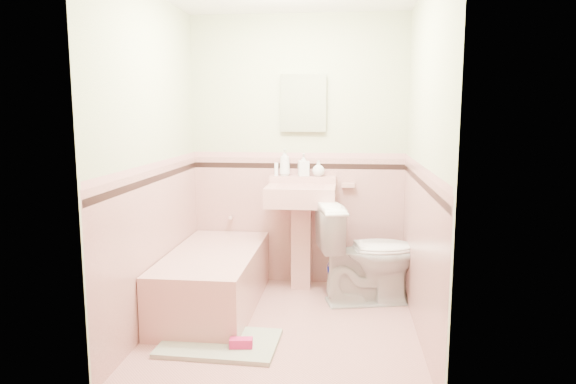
# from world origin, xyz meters

# --- Properties ---
(floor) EXTENTS (2.20, 2.20, 0.00)m
(floor) POSITION_xyz_m (0.00, 0.00, 0.00)
(floor) COLOR tan
(floor) RESTS_ON ground
(wall_back) EXTENTS (2.50, 0.00, 2.50)m
(wall_back) POSITION_xyz_m (0.00, 1.10, 1.25)
(wall_back) COLOR beige
(wall_back) RESTS_ON ground
(wall_front) EXTENTS (2.50, 0.00, 2.50)m
(wall_front) POSITION_xyz_m (0.00, -1.10, 1.25)
(wall_front) COLOR beige
(wall_front) RESTS_ON ground
(wall_left) EXTENTS (0.00, 2.50, 2.50)m
(wall_left) POSITION_xyz_m (-1.00, 0.00, 1.25)
(wall_left) COLOR beige
(wall_left) RESTS_ON ground
(wall_right) EXTENTS (0.00, 2.50, 2.50)m
(wall_right) POSITION_xyz_m (1.00, 0.00, 1.25)
(wall_right) COLOR beige
(wall_right) RESTS_ON ground
(wainscot_back) EXTENTS (2.00, 0.00, 2.00)m
(wainscot_back) POSITION_xyz_m (0.00, 1.09, 0.60)
(wainscot_back) COLOR tan
(wainscot_back) RESTS_ON ground
(wainscot_front) EXTENTS (2.00, 0.00, 2.00)m
(wainscot_front) POSITION_xyz_m (0.00, -1.09, 0.60)
(wainscot_front) COLOR tan
(wainscot_front) RESTS_ON ground
(wainscot_left) EXTENTS (0.00, 2.20, 2.20)m
(wainscot_left) POSITION_xyz_m (-0.99, 0.00, 0.60)
(wainscot_left) COLOR tan
(wainscot_left) RESTS_ON ground
(wainscot_right) EXTENTS (0.00, 2.20, 2.20)m
(wainscot_right) POSITION_xyz_m (0.99, 0.00, 0.60)
(wainscot_right) COLOR tan
(wainscot_right) RESTS_ON ground
(accent_back) EXTENTS (2.00, 0.00, 2.00)m
(accent_back) POSITION_xyz_m (0.00, 1.08, 1.12)
(accent_back) COLOR black
(accent_back) RESTS_ON ground
(accent_front) EXTENTS (2.00, 0.00, 2.00)m
(accent_front) POSITION_xyz_m (0.00, -1.08, 1.12)
(accent_front) COLOR black
(accent_front) RESTS_ON ground
(accent_left) EXTENTS (0.00, 2.20, 2.20)m
(accent_left) POSITION_xyz_m (-0.98, 0.00, 1.12)
(accent_left) COLOR black
(accent_left) RESTS_ON ground
(accent_right) EXTENTS (0.00, 2.20, 2.20)m
(accent_right) POSITION_xyz_m (0.98, 0.00, 1.12)
(accent_right) COLOR black
(accent_right) RESTS_ON ground
(cap_back) EXTENTS (2.00, 0.00, 2.00)m
(cap_back) POSITION_xyz_m (0.00, 1.08, 1.22)
(cap_back) COLOR tan
(cap_back) RESTS_ON ground
(cap_front) EXTENTS (2.00, 0.00, 2.00)m
(cap_front) POSITION_xyz_m (0.00, -1.08, 1.22)
(cap_front) COLOR tan
(cap_front) RESTS_ON ground
(cap_left) EXTENTS (0.00, 2.20, 2.20)m
(cap_left) POSITION_xyz_m (-0.98, 0.00, 1.22)
(cap_left) COLOR tan
(cap_left) RESTS_ON ground
(cap_right) EXTENTS (0.00, 2.20, 2.20)m
(cap_right) POSITION_xyz_m (0.98, 0.00, 1.22)
(cap_right) COLOR tan
(cap_right) RESTS_ON ground
(bathtub) EXTENTS (0.70, 1.50, 0.45)m
(bathtub) POSITION_xyz_m (-0.63, 0.33, 0.23)
(bathtub) COLOR tan
(bathtub) RESTS_ON floor
(tub_faucet) EXTENTS (0.04, 0.12, 0.04)m
(tub_faucet) POSITION_xyz_m (-0.63, 1.05, 0.63)
(tub_faucet) COLOR silver
(tub_faucet) RESTS_ON wall_back
(sink) EXTENTS (0.62, 0.51, 0.97)m
(sink) POSITION_xyz_m (0.05, 0.86, 0.48)
(sink) COLOR tan
(sink) RESTS_ON floor
(sink_faucet) EXTENTS (0.02, 0.02, 0.10)m
(sink_faucet) POSITION_xyz_m (0.05, 1.00, 0.95)
(sink_faucet) COLOR silver
(sink_faucet) RESTS_ON sink
(medicine_cabinet) EXTENTS (0.40, 0.04, 0.50)m
(medicine_cabinet) POSITION_xyz_m (0.05, 1.07, 1.70)
(medicine_cabinet) COLOR white
(medicine_cabinet) RESTS_ON wall_back
(soap_dish) EXTENTS (0.12, 0.07, 0.04)m
(soap_dish) POSITION_xyz_m (0.47, 1.06, 0.95)
(soap_dish) COLOR tan
(soap_dish) RESTS_ON wall_back
(soap_bottle_left) EXTENTS (0.12, 0.12, 0.25)m
(soap_bottle_left) POSITION_xyz_m (-0.12, 1.04, 1.16)
(soap_bottle_left) COLOR #B2B2B2
(soap_bottle_left) RESTS_ON sink
(soap_bottle_mid) EXTENTS (0.11, 0.12, 0.21)m
(soap_bottle_mid) POSITION_xyz_m (0.06, 1.04, 1.14)
(soap_bottle_mid) COLOR #B2B2B2
(soap_bottle_mid) RESTS_ON sink
(soap_bottle_right) EXTENTS (0.15, 0.15, 0.15)m
(soap_bottle_right) POSITION_xyz_m (0.20, 1.04, 1.11)
(soap_bottle_right) COLOR #B2B2B2
(soap_bottle_right) RESTS_ON sink
(tube) EXTENTS (0.05, 0.05, 0.12)m
(tube) POSITION_xyz_m (-0.20, 1.04, 1.09)
(tube) COLOR white
(tube) RESTS_ON sink
(toilet) EXTENTS (0.93, 0.66, 0.86)m
(toilet) POSITION_xyz_m (0.65, 0.60, 0.43)
(toilet) COLOR white
(toilet) RESTS_ON floor
(bucket) EXTENTS (0.28, 0.28, 0.21)m
(bucket) POSITION_xyz_m (0.40, 0.86, 0.11)
(bucket) COLOR #02119A
(bucket) RESTS_ON floor
(bath_mat) EXTENTS (0.83, 0.57, 0.03)m
(bath_mat) POSITION_xyz_m (-0.41, -0.38, 0.02)
(bath_mat) COLOR gray
(bath_mat) RESTS_ON floor
(shoe) EXTENTS (0.16, 0.09, 0.06)m
(shoe) POSITION_xyz_m (-0.24, -0.46, 0.06)
(shoe) COLOR #BF1E59
(shoe) RESTS_ON bath_mat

